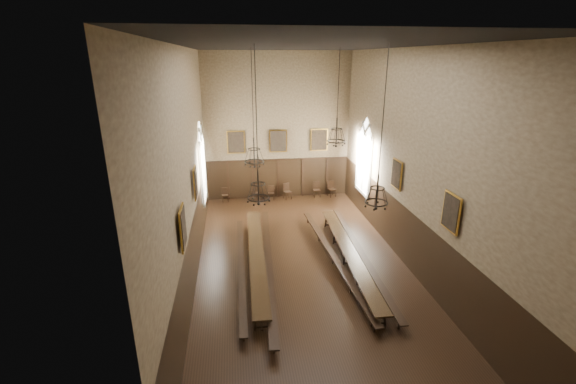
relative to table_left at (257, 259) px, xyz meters
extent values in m
cube|color=black|center=(1.98, -0.23, -0.37)|extent=(9.00, 18.00, 0.02)
cube|color=black|center=(1.98, -0.23, 8.65)|extent=(9.00, 18.00, 0.02)
cube|color=#806C4F|center=(1.98, 8.78, 4.14)|extent=(9.00, 0.02, 9.00)
cube|color=#806C4F|center=(1.98, -9.24, 4.14)|extent=(9.00, 0.02, 9.00)
cube|color=#806C4F|center=(-2.53, -0.23, 4.14)|extent=(0.02, 18.00, 9.00)
cube|color=#806C4F|center=(6.49, -0.23, 4.14)|extent=(0.02, 18.00, 9.00)
cube|color=black|center=(0.00, 0.00, 0.33)|extent=(0.87, 9.18, 0.06)
cube|color=black|center=(3.98, -0.41, 0.32)|extent=(0.99, 9.07, 0.06)
cube|color=black|center=(-0.68, -0.38, 0.03)|extent=(0.36, 9.13, 0.05)
cube|color=black|center=(0.47, -0.30, 0.10)|extent=(0.95, 10.78, 0.05)
cube|color=black|center=(3.33, -0.23, 0.06)|extent=(0.83, 9.86, 0.05)
cube|color=black|center=(4.62, -0.11, 0.07)|extent=(0.70, 10.05, 0.05)
cube|color=black|center=(-1.45, 8.31, 0.06)|extent=(0.42, 0.42, 0.05)
cube|color=black|center=(-1.45, 8.48, 0.29)|extent=(0.39, 0.07, 0.46)
cube|color=black|center=(0.47, 8.33, 0.11)|extent=(0.49, 0.49, 0.05)
cube|color=black|center=(0.47, 8.52, 0.37)|extent=(0.44, 0.10, 0.52)
cube|color=black|center=(1.46, 8.28, 0.05)|extent=(0.43, 0.43, 0.05)
cube|color=black|center=(1.46, 8.45, 0.28)|extent=(0.39, 0.09, 0.46)
cube|color=black|center=(2.50, 8.23, 0.12)|extent=(0.57, 0.57, 0.05)
cube|color=black|center=(2.50, 8.43, 0.39)|extent=(0.44, 0.18, 0.53)
cube|color=black|center=(4.45, 8.37, 0.11)|extent=(0.44, 0.44, 0.05)
cube|color=black|center=(4.45, 8.56, 0.38)|extent=(0.44, 0.04, 0.52)
cube|color=black|center=(5.43, 8.31, 0.13)|extent=(0.58, 0.58, 0.05)
cube|color=black|center=(5.43, 8.50, 0.41)|extent=(0.45, 0.19, 0.54)
cylinder|color=black|center=(0.16, 2.60, 6.72)|extent=(0.03, 0.03, 3.84)
torus|color=black|center=(0.16, 2.60, 3.68)|extent=(0.91, 0.91, 0.05)
torus|color=black|center=(0.16, 2.60, 4.27)|extent=(0.58, 0.58, 0.04)
cylinder|color=black|center=(0.16, 2.60, 4.16)|extent=(0.06, 0.06, 1.29)
cylinder|color=black|center=(3.98, 2.44, 7.14)|extent=(0.03, 0.03, 3.00)
torus|color=black|center=(3.98, 2.44, 4.56)|extent=(0.88, 0.88, 0.05)
torus|color=black|center=(3.98, 2.44, 5.13)|extent=(0.56, 0.56, 0.04)
cylinder|color=black|center=(3.98, 2.44, 5.02)|extent=(0.06, 0.06, 1.24)
cylinder|color=black|center=(0.01, -2.31, 6.64)|extent=(0.03, 0.03, 4.01)
torus|color=black|center=(0.01, -2.31, 3.67)|extent=(0.78, 0.78, 0.05)
torus|color=black|center=(0.01, -2.31, 4.17)|extent=(0.50, 0.50, 0.04)
cylinder|color=black|center=(0.01, -2.31, 4.08)|extent=(0.06, 0.06, 1.11)
cylinder|color=black|center=(3.98, -3.03, 6.60)|extent=(0.03, 0.03, 4.09)
torus|color=black|center=(3.98, -3.03, 3.56)|extent=(0.80, 0.80, 0.05)
torus|color=black|center=(3.98, -3.03, 4.08)|extent=(0.51, 0.51, 0.04)
cylinder|color=black|center=(3.98, -3.03, 3.99)|extent=(0.06, 0.06, 1.13)
cube|color=#B6832B|center=(-0.62, 8.65, 3.34)|extent=(1.10, 0.12, 1.40)
cube|color=black|center=(-0.62, 8.65, 3.34)|extent=(0.98, 0.02, 1.28)
cube|color=#B6832B|center=(1.98, 8.65, 3.34)|extent=(1.10, 0.12, 1.40)
cube|color=black|center=(1.98, 8.65, 3.34)|extent=(0.98, 0.02, 1.28)
cube|color=#B6832B|center=(4.58, 8.65, 3.34)|extent=(1.10, 0.12, 1.40)
cube|color=black|center=(4.58, 8.65, 3.34)|extent=(0.98, 0.02, 1.28)
cube|color=#B6832B|center=(-2.40, 0.77, 3.34)|extent=(0.12, 1.00, 1.30)
cube|color=black|center=(-2.40, 0.77, 3.34)|extent=(0.02, 0.88, 1.18)
cube|color=#B6832B|center=(-2.40, -3.73, 3.34)|extent=(0.12, 1.00, 1.30)
cube|color=black|center=(-2.40, -3.73, 3.34)|extent=(0.02, 0.88, 1.18)
cube|color=#B6832B|center=(6.36, 0.77, 3.34)|extent=(0.12, 1.00, 1.30)
cube|color=black|center=(6.36, 0.77, 3.34)|extent=(0.02, 0.88, 1.18)
cube|color=#B6832B|center=(6.36, -3.73, 3.34)|extent=(0.12, 1.00, 1.30)
cube|color=black|center=(6.36, -3.73, 3.34)|extent=(0.02, 0.88, 1.18)
camera|label=1|loc=(-0.73, -14.75, 8.23)|focal=24.00mm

